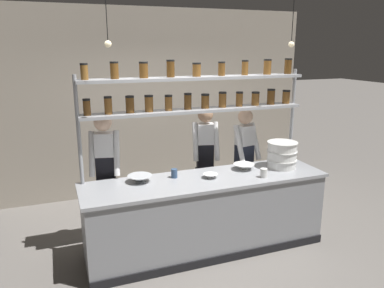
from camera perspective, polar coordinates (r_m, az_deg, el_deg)
The scene contains 14 objects.
ground_plane at distance 4.82m, azimuth 2.10°, elevation -15.59°, with size 40.00×40.00×0.00m, color slate.
back_wall at distance 6.35m, azimuth -5.59°, elevation 6.33°, with size 5.33×0.12×3.04m, color #9E9384.
prep_counter at distance 4.61m, azimuth 2.17°, elevation -10.65°, with size 2.93×0.76×0.92m.
spice_shelf_unit at distance 4.52m, azimuth 0.85°, elevation 7.05°, with size 2.81×0.28×2.28m.
chef_left at distance 4.66m, azimuth -13.00°, elevation -4.03°, with size 0.41×0.33×1.67m.
chef_center at distance 5.19m, azimuth 2.01°, elevation -1.99°, with size 0.41×0.33×1.64m.
chef_right at distance 5.28m, azimuth 7.96°, elevation -2.13°, with size 0.40×0.33×1.61m.
container_stack at distance 4.91m, azimuth 13.54°, elevation -1.60°, with size 0.38×0.38×0.34m.
prep_bowl_near_left at distance 4.44m, azimuth 2.84°, elevation -4.88°, with size 0.18×0.18×0.05m.
prep_bowl_center_front at distance 4.78m, azimuth 7.90°, elevation -3.45°, with size 0.27×0.27×0.07m.
prep_bowl_center_back at distance 4.35m, azimuth -7.95°, elevation -5.26°, with size 0.28×0.28×0.08m.
serving_cup_front at distance 4.52m, azimuth 10.87°, elevation -4.36°, with size 0.08×0.08×0.11m.
serving_cup_by_board at distance 4.44m, azimuth -2.73°, elevation -4.49°, with size 0.07×0.07×0.11m.
pendant_light_row at distance 4.17m, azimuth 2.44°, elevation 15.28°, with size 2.20×0.07×0.57m.
Camera 1 is at (-1.63, -3.84, 2.42)m, focal length 35.00 mm.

